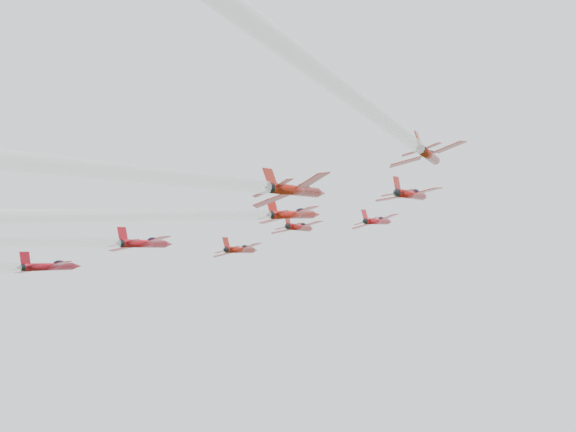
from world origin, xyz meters
The scene contains 6 objects.
jet_lead centered at (2.91, 27.66, 154.35)m, with size 9.04×11.91×6.42m.
jet_row2_left centered at (-16.88, 14.55, 148.08)m, with size 9.21×12.14×6.54m.
jet_row2_center centered at (-2.45, 9.61, 145.72)m, with size 8.72×11.50×6.20m.
jet_row2_right centered at (16.13, 10.16, 145.99)m, with size 10.26×13.53×7.29m.
jet_center centered at (3.48, -44.09, 119.98)m, with size 9.59×94.22×45.92m.
jet_rear_farright centered at (27.32, -51.97, 116.21)m, with size 9.00×88.46×43.12m.
Camera 1 is at (51.46, -84.01, 82.77)m, focal length 50.00 mm.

